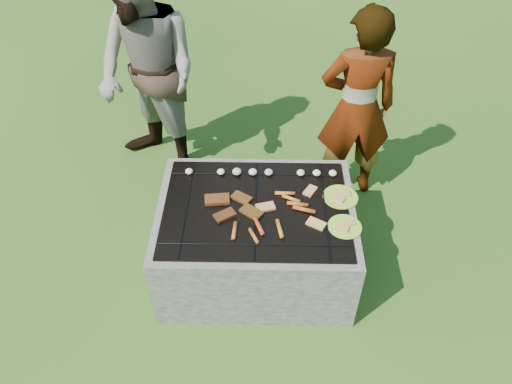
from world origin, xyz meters
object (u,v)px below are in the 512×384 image
at_px(plate_near, 345,227).
at_px(cook, 357,108).
at_px(fire_pit, 256,240).
at_px(plate_far, 340,197).
at_px(bystander, 149,75).

bearing_deg(plate_near, cook, 80.09).
bearing_deg(fire_pit, plate_far, 10.61).
relative_size(fire_pit, plate_near, 5.72).
xyz_separation_m(fire_pit, plate_far, (0.56, 0.10, 0.33)).
height_order(cook, bystander, bystander).
distance_m(cook, bystander, 1.61).
distance_m(fire_pit, plate_far, 0.66).
xyz_separation_m(plate_far, plate_near, (0.00, -0.27, -0.00)).
bearing_deg(plate_near, plate_far, 90.09).
height_order(fire_pit, plate_far, plate_far).
bearing_deg(plate_far, fire_pit, -169.39).
height_order(plate_far, bystander, bystander).
bearing_deg(cook, bystander, -9.93).
bearing_deg(bystander, plate_far, 5.93).
bearing_deg(plate_far, cook, 76.75).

